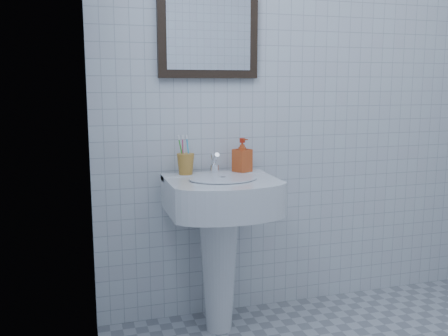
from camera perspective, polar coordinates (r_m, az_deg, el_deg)
name	(u,v)px	position (r m, az deg, el deg)	size (l,w,h in m)	color
wall_back	(302,77)	(2.70, 8.90, 10.28)	(2.20, 0.02, 2.50)	silver
wall_left	(99,68)	(1.24, -14.10, 11.05)	(0.02, 2.40, 2.50)	silver
washbasin	(220,228)	(2.41, -0.47, -6.90)	(0.51, 0.37, 0.79)	white
faucet	(215,165)	(2.43, -1.09, 0.36)	(0.04, 0.10, 0.11)	white
toothbrush_cup	(186,164)	(2.42, -4.40, 0.46)	(0.08, 0.08, 0.10)	#C08431
soap_dispenser	(242,155)	(2.48, 2.10, 1.49)	(0.08, 0.08, 0.17)	red
wall_mirror	(208,13)	(2.53, -1.81, 17.27)	(0.50, 0.04, 0.62)	black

